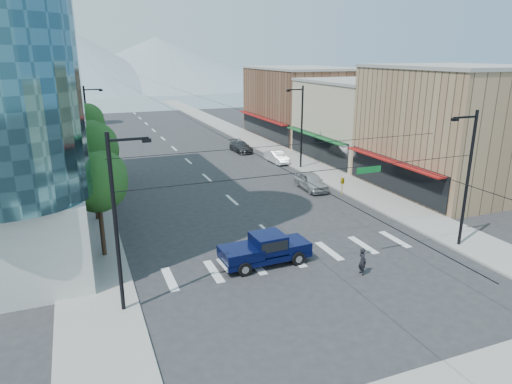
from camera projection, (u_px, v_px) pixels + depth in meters
ground at (307, 267)px, 27.40m from camera, size 160.00×160.00×0.00m
sidewalk_left at (78, 152)px, 58.66m from camera, size 4.00×120.00×0.15m
sidewalk_right at (252, 139)px, 67.15m from camera, size 4.00×120.00×0.15m
shop_near at (452, 130)px, 41.75m from camera, size 12.00×14.00×11.00m
shop_mid at (363, 121)px, 54.48m from camera, size 12.00×14.00×9.00m
shop_far at (301, 103)px, 68.54m from camera, size 12.00×18.00×10.00m
clock_tower at (38, 63)px, 73.50m from camera, size 4.80×4.80×20.40m
mountain_left at (57, 57)px, 152.09m from camera, size 80.00×80.00×22.00m
mountain_right at (158, 62)px, 173.95m from camera, size 90.00×90.00×18.00m
tree_near at (99, 180)px, 27.43m from camera, size 3.65×3.64×6.71m
tree_midnear at (92, 148)px, 33.47m from camera, size 4.09×4.09×7.52m
tree_midfar at (89, 140)px, 39.87m from camera, size 3.65×3.64×6.71m
tree_far at (85, 122)px, 45.91m from camera, size 4.09×4.09×7.52m
signal_rig at (321, 198)px, 25.22m from camera, size 21.80×0.20×9.00m
lamp_pole_nw at (89, 125)px, 48.82m from camera, size 2.00×0.25×9.00m
lamp_pole_ne at (301, 124)px, 49.27m from camera, size 2.00×0.25×9.00m
pickup_truck at (265, 249)px, 27.51m from camera, size 5.69×2.38×1.90m
pedestrian at (362, 261)px, 26.27m from camera, size 0.41×0.61×1.63m
parked_car_near at (311, 181)px, 42.68m from camera, size 2.10×4.74×1.58m
parked_car_mid at (277, 157)px, 53.09m from camera, size 1.66×4.22×1.37m
parked_car_far at (241, 147)px, 58.90m from camera, size 2.07×4.73×1.35m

